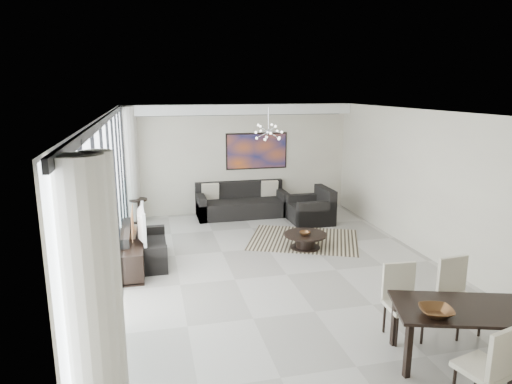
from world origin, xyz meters
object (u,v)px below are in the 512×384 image
object	(u,v)px
tv_console	(131,254)
television	(138,224)
dining_table	(469,314)
coffee_table	(305,240)
sofa_main	(242,205)

from	to	relation	value
tv_console	television	world-z (taller)	television
tv_console	dining_table	world-z (taller)	dining_table
coffee_table	sofa_main	bearing A→B (deg)	105.74
coffee_table	tv_console	bearing A→B (deg)	-175.34
sofa_main	television	distance (m)	4.06
sofa_main	television	bearing A→B (deg)	-130.31
coffee_table	tv_console	distance (m)	3.57
coffee_table	television	xyz separation A→B (m)	(-3.39, -0.25, 0.67)
coffee_table	sofa_main	size ratio (longest dim) A/B	0.38
coffee_table	television	distance (m)	3.47
coffee_table	tv_console	world-z (taller)	tv_console
coffee_table	television	bearing A→B (deg)	-175.72
sofa_main	television	xyz separation A→B (m)	(-2.60, -3.07, 0.56)
tv_console	television	xyz separation A→B (m)	(0.16, 0.04, 0.58)
tv_console	television	distance (m)	0.60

